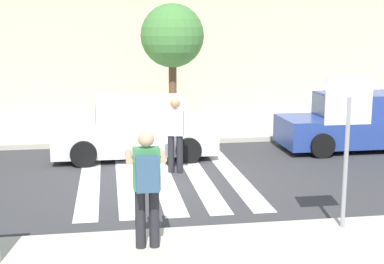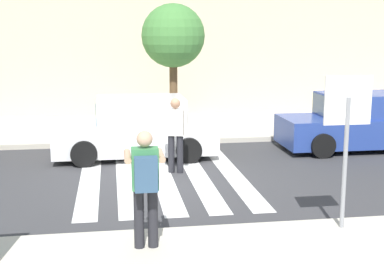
{
  "view_description": "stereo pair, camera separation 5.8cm",
  "coord_description": "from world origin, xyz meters",
  "px_view_note": "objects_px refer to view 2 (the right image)",
  "views": [
    {
      "loc": [
        -1.14,
        -11.26,
        3.27
      ],
      "look_at": [
        0.6,
        -0.2,
        1.1
      ],
      "focal_mm": 50.0,
      "sensor_mm": 36.0,
      "label": 1
    },
    {
      "loc": [
        -1.09,
        -11.26,
        3.27
      ],
      "look_at": [
        0.6,
        -0.2,
        1.1
      ],
      "focal_mm": 50.0,
      "sensor_mm": 36.0,
      "label": 2
    }
  ],
  "objects_px": {
    "pedestrian_crossing": "(175,131)",
    "parked_car_blue": "(357,123)",
    "parked_car_white": "(137,129)",
    "stop_sign": "(347,118)",
    "street_tree_center": "(173,37)",
    "photographer_with_backpack": "(145,179)"
  },
  "relations": [
    {
      "from": "pedestrian_crossing",
      "to": "parked_car_blue",
      "type": "height_order",
      "value": "pedestrian_crossing"
    },
    {
      "from": "parked_car_white",
      "to": "parked_car_blue",
      "type": "height_order",
      "value": "same"
    },
    {
      "from": "parked_car_blue",
      "to": "stop_sign",
      "type": "bearing_deg",
      "value": -117.4
    },
    {
      "from": "parked_car_blue",
      "to": "street_tree_center",
      "type": "relative_size",
      "value": 1.06
    },
    {
      "from": "pedestrian_crossing",
      "to": "parked_car_white",
      "type": "distance_m",
      "value": 1.89
    },
    {
      "from": "stop_sign",
      "to": "street_tree_center",
      "type": "height_order",
      "value": "street_tree_center"
    },
    {
      "from": "stop_sign",
      "to": "parked_car_white",
      "type": "bearing_deg",
      "value": 116.76
    },
    {
      "from": "pedestrian_crossing",
      "to": "street_tree_center",
      "type": "relative_size",
      "value": 0.45
    },
    {
      "from": "pedestrian_crossing",
      "to": "parked_car_white",
      "type": "height_order",
      "value": "pedestrian_crossing"
    },
    {
      "from": "photographer_with_backpack",
      "to": "parked_car_blue",
      "type": "relative_size",
      "value": 0.42
    },
    {
      "from": "photographer_with_backpack",
      "to": "parked_car_blue",
      "type": "bearing_deg",
      "value": 45.2
    },
    {
      "from": "pedestrian_crossing",
      "to": "parked_car_white",
      "type": "xyz_separation_m",
      "value": [
        -0.8,
        1.69,
        -0.25
      ]
    },
    {
      "from": "pedestrian_crossing",
      "to": "parked_car_white",
      "type": "relative_size",
      "value": 0.42
    },
    {
      "from": "photographer_with_backpack",
      "to": "street_tree_center",
      "type": "xyz_separation_m",
      "value": [
        1.42,
        8.6,
        1.86
      ]
    },
    {
      "from": "pedestrian_crossing",
      "to": "parked_car_blue",
      "type": "distance_m",
      "value": 5.49
    },
    {
      "from": "parked_car_blue",
      "to": "pedestrian_crossing",
      "type": "bearing_deg",
      "value": -162.02
    },
    {
      "from": "street_tree_center",
      "to": "pedestrian_crossing",
      "type": "bearing_deg",
      "value": -96.14
    },
    {
      "from": "street_tree_center",
      "to": "parked_car_blue",
      "type": "bearing_deg",
      "value": -26.25
    },
    {
      "from": "photographer_with_backpack",
      "to": "stop_sign",
      "type": "bearing_deg",
      "value": 6.52
    },
    {
      "from": "photographer_with_backpack",
      "to": "pedestrian_crossing",
      "type": "distance_m",
      "value": 4.66
    },
    {
      "from": "photographer_with_backpack",
      "to": "street_tree_center",
      "type": "distance_m",
      "value": 8.92
    },
    {
      "from": "parked_car_white",
      "to": "street_tree_center",
      "type": "distance_m",
      "value": 3.52
    }
  ]
}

